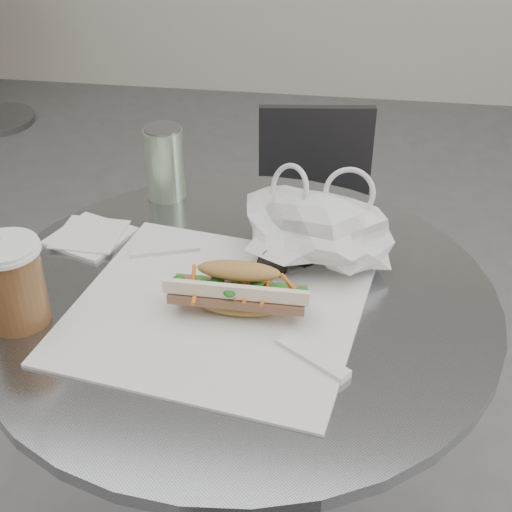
# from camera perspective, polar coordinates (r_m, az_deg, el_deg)

# --- Properties ---
(cafe_table) EXTENTS (0.76, 0.76, 0.74)m
(cafe_table) POSITION_cam_1_polar(r_m,az_deg,el_deg) (1.24, -1.13, -13.23)
(cafe_table) COLOR slate
(cafe_table) RESTS_ON ground
(chair_far) EXTENTS (0.37, 0.39, 0.70)m
(chair_far) POSITION_cam_1_polar(r_m,az_deg,el_deg) (1.87, 4.63, -0.80)
(chair_far) COLOR #2D2D2F
(chair_far) RESTS_ON ground
(sandwich_paper) EXTENTS (0.45, 0.43, 0.00)m
(sandwich_paper) POSITION_cam_1_polar(r_m,az_deg,el_deg) (1.02, -3.16, -4.24)
(sandwich_paper) COLOR white
(sandwich_paper) RESTS_ON cafe_table
(banh_mi) EXTENTS (0.23, 0.09, 0.08)m
(banh_mi) POSITION_cam_1_polar(r_m,az_deg,el_deg) (0.99, -1.41, -2.71)
(banh_mi) COLOR #B27843
(banh_mi) RESTS_ON sandwich_paper
(iced_coffee) EXTENTS (0.09, 0.09, 0.27)m
(iced_coffee) POSITION_cam_1_polar(r_m,az_deg,el_deg) (1.02, -18.92, -1.96)
(iced_coffee) COLOR brown
(iced_coffee) RESTS_ON cafe_table
(sunglasses) EXTENTS (0.11, 0.10, 0.06)m
(sunglasses) POSITION_cam_1_polar(r_m,az_deg,el_deg) (1.09, 2.76, -0.26)
(sunglasses) COLOR black
(sunglasses) RESTS_ON cafe_table
(plastic_bag) EXTENTS (0.27, 0.24, 0.11)m
(plastic_bag) POSITION_cam_1_polar(r_m,az_deg,el_deg) (1.10, 4.85, 2.02)
(plastic_bag) COLOR white
(plastic_bag) RESTS_ON cafe_table
(napkin_stack) EXTENTS (0.15, 0.15, 0.01)m
(napkin_stack) POSITION_cam_1_polar(r_m,az_deg,el_deg) (1.21, -13.13, 1.58)
(napkin_stack) COLOR white
(napkin_stack) RESTS_ON cafe_table
(drink_can) EXTENTS (0.07, 0.07, 0.13)m
(drink_can) POSITION_cam_1_polar(r_m,az_deg,el_deg) (1.29, -7.32, 7.42)
(drink_can) COLOR #58874F
(drink_can) RESTS_ON cafe_table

